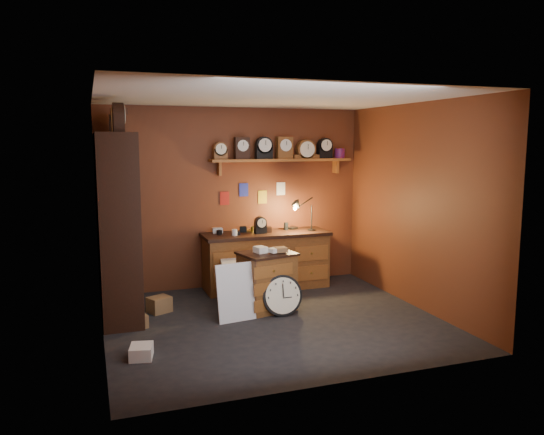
% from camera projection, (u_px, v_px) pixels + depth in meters
% --- Properties ---
extents(floor, '(4.00, 4.00, 0.00)m').
position_uv_depth(floor, '(274.00, 321.00, 6.53)').
color(floor, black).
rests_on(floor, ground).
extents(room_shell, '(4.02, 3.62, 2.71)m').
position_uv_depth(room_shell, '(274.00, 181.00, 6.40)').
color(room_shell, brown).
rests_on(room_shell, ground).
extents(shelving_unit, '(0.47, 1.60, 2.58)m').
position_uv_depth(shelving_unit, '(114.00, 217.00, 6.69)').
color(shelving_unit, black).
rests_on(shelving_unit, ground).
extents(workbench, '(1.90, 0.66, 1.36)m').
position_uv_depth(workbench, '(266.00, 257.00, 7.97)').
color(workbench, brown).
rests_on(workbench, ground).
extents(low_cabinet, '(0.78, 0.70, 0.85)m').
position_uv_depth(low_cabinet, '(267.00, 279.00, 6.94)').
color(low_cabinet, brown).
rests_on(low_cabinet, ground).
extents(big_round_clock, '(0.52, 0.17, 0.53)m').
position_uv_depth(big_round_clock, '(282.00, 296.00, 6.72)').
color(big_round_clock, black).
rests_on(big_round_clock, ground).
extents(white_panel, '(0.57, 0.23, 0.72)m').
position_uv_depth(white_panel, '(238.00, 320.00, 6.58)').
color(white_panel, silver).
rests_on(white_panel, ground).
extents(mini_fridge, '(0.63, 0.65, 0.57)m').
position_uv_depth(mini_fridge, '(241.00, 280.00, 7.39)').
color(mini_fridge, silver).
rests_on(mini_fridge, ground).
extents(floor_box_a, '(0.30, 0.27, 0.15)m').
position_uv_depth(floor_box_a, '(136.00, 321.00, 6.29)').
color(floor_box_a, brown).
rests_on(floor_box_a, ground).
extents(floor_box_b, '(0.27, 0.31, 0.13)m').
position_uv_depth(floor_box_b, '(141.00, 352.00, 5.40)').
color(floor_box_b, white).
rests_on(floor_box_b, ground).
extents(floor_box_c, '(0.34, 0.32, 0.20)m').
position_uv_depth(floor_box_c, '(159.00, 304.00, 6.87)').
color(floor_box_c, brown).
rests_on(floor_box_c, ground).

